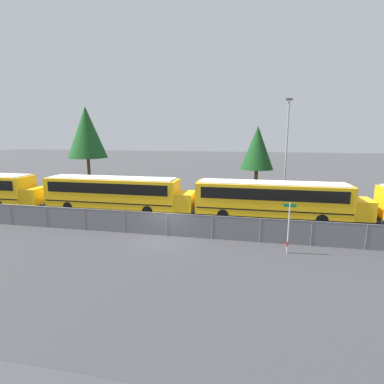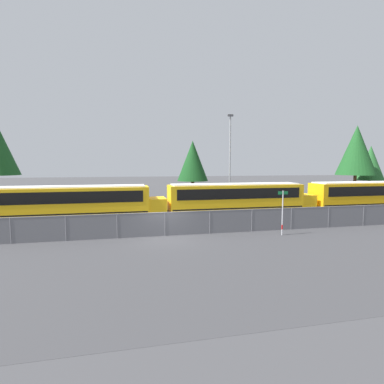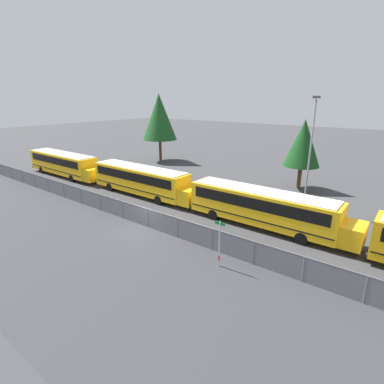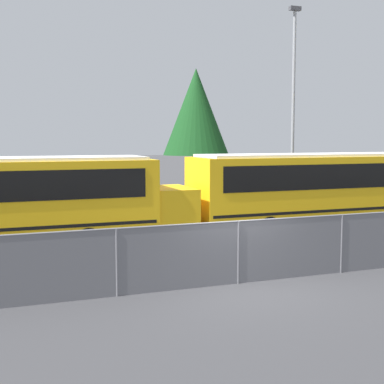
{
  "view_description": "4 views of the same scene",
  "coord_description": "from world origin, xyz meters",
  "px_view_note": "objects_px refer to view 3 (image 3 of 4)",
  "views": [
    {
      "loc": [
        5.59,
        -18.68,
        6.81
      ],
      "look_at": [
        0.74,
        4.8,
        2.15
      ],
      "focal_mm": 28.0,
      "sensor_mm": 36.0,
      "label": 1
    },
    {
      "loc": [
        -2.47,
        -19.43,
        4.72
      ],
      "look_at": [
        3.03,
        5.47,
        2.38
      ],
      "focal_mm": 28.0,
      "sensor_mm": 36.0,
      "label": 2
    },
    {
      "loc": [
        16.29,
        -15.39,
        9.93
      ],
      "look_at": [
        0.06,
        5.78,
        1.53
      ],
      "focal_mm": 28.0,
      "sensor_mm": 36.0,
      "label": 3
    },
    {
      "loc": [
        -5.73,
        -11.83,
        3.63
      ],
      "look_at": [
        1.1,
        6.14,
        1.69
      ],
      "focal_mm": 50.0,
      "sensor_mm": 36.0,
      "label": 4
    }
  ],
  "objects_px": {
    "school_bus_1": "(142,179)",
    "street_sign": "(219,243)",
    "light_pole": "(310,151)",
    "tree_0": "(303,143)",
    "school_bus_0": "(64,163)",
    "school_bus_2": "(264,206)",
    "tree_2": "(159,117)"
  },
  "relations": [
    {
      "from": "school_bus_1",
      "to": "street_sign",
      "type": "relative_size",
      "value": 4.51
    },
    {
      "from": "school_bus_2",
      "to": "light_pole",
      "type": "bearing_deg",
      "value": 78.02
    },
    {
      "from": "school_bus_2",
      "to": "light_pole",
      "type": "distance_m",
      "value": 7.2
    },
    {
      "from": "school_bus_2",
      "to": "light_pole",
      "type": "relative_size",
      "value": 1.34
    },
    {
      "from": "school_bus_0",
      "to": "tree_2",
      "type": "xyz_separation_m",
      "value": [
        2.99,
        15.23,
        5.22
      ]
    },
    {
      "from": "street_sign",
      "to": "tree_0",
      "type": "height_order",
      "value": "tree_0"
    },
    {
      "from": "school_bus_2",
      "to": "street_sign",
      "type": "distance_m",
      "value": 7.07
    },
    {
      "from": "school_bus_2",
      "to": "tree_0",
      "type": "relative_size",
      "value": 1.74
    },
    {
      "from": "tree_0",
      "to": "street_sign",
      "type": "bearing_deg",
      "value": -84.89
    },
    {
      "from": "school_bus_2",
      "to": "street_sign",
      "type": "bearing_deg",
      "value": -87.18
    },
    {
      "from": "school_bus_0",
      "to": "street_sign",
      "type": "distance_m",
      "value": 29.01
    },
    {
      "from": "tree_0",
      "to": "tree_2",
      "type": "xyz_separation_m",
      "value": [
        -23.53,
        2.04,
        1.85
      ]
    },
    {
      "from": "school_bus_1",
      "to": "light_pole",
      "type": "bearing_deg",
      "value": 22.33
    },
    {
      "from": "light_pole",
      "to": "school_bus_2",
      "type": "bearing_deg",
      "value": -101.98
    },
    {
      "from": "school_bus_2",
      "to": "street_sign",
      "type": "height_order",
      "value": "school_bus_2"
    },
    {
      "from": "school_bus_2",
      "to": "tree_2",
      "type": "xyz_separation_m",
      "value": [
        -24.94,
        14.64,
        5.22
      ]
    },
    {
      "from": "light_pole",
      "to": "tree_0",
      "type": "bearing_deg",
      "value": 112.45
    },
    {
      "from": "tree_0",
      "to": "school_bus_1",
      "type": "bearing_deg",
      "value": -134.15
    },
    {
      "from": "school_bus_2",
      "to": "light_pole",
      "type": "xyz_separation_m",
      "value": [
        1.29,
        6.07,
        3.64
      ]
    },
    {
      "from": "school_bus_1",
      "to": "tree_0",
      "type": "relative_size",
      "value": 1.74
    },
    {
      "from": "school_bus_0",
      "to": "tree_2",
      "type": "height_order",
      "value": "tree_2"
    },
    {
      "from": "school_bus_0",
      "to": "school_bus_2",
      "type": "height_order",
      "value": "same"
    },
    {
      "from": "tree_0",
      "to": "light_pole",
      "type": "bearing_deg",
      "value": -67.55
    },
    {
      "from": "street_sign",
      "to": "tree_2",
      "type": "bearing_deg",
      "value": 139.37
    },
    {
      "from": "tree_2",
      "to": "street_sign",
      "type": "bearing_deg",
      "value": -40.63
    },
    {
      "from": "school_bus_0",
      "to": "school_bus_2",
      "type": "distance_m",
      "value": 27.94
    },
    {
      "from": "school_bus_1",
      "to": "tree_2",
      "type": "height_order",
      "value": "tree_2"
    },
    {
      "from": "tree_0",
      "to": "tree_2",
      "type": "distance_m",
      "value": 23.69
    },
    {
      "from": "school_bus_0",
      "to": "school_bus_1",
      "type": "bearing_deg",
      "value": 1.99
    },
    {
      "from": "school_bus_0",
      "to": "school_bus_2",
      "type": "xyz_separation_m",
      "value": [
        27.93,
        0.6,
        0.0
      ]
    },
    {
      "from": "school_bus_1",
      "to": "street_sign",
      "type": "height_order",
      "value": "school_bus_1"
    },
    {
      "from": "school_bus_1",
      "to": "light_pole",
      "type": "distance_m",
      "value": 16.65
    }
  ]
}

